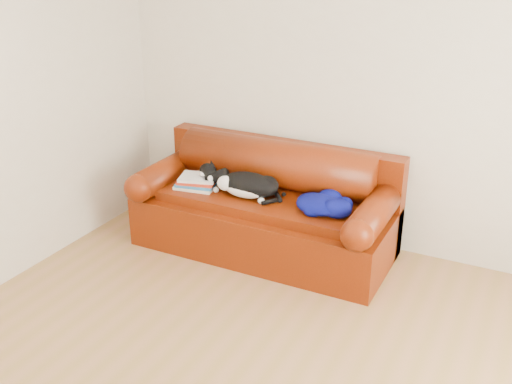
% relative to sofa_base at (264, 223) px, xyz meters
% --- Properties ---
extents(ground, '(4.50, 4.50, 0.00)m').
position_rel_sofa_base_xyz_m(ground, '(0.73, -1.49, -0.24)').
color(ground, olive).
rests_on(ground, ground).
extents(room_shell, '(4.52, 4.02, 2.61)m').
position_rel_sofa_base_xyz_m(room_shell, '(0.85, -1.48, 1.43)').
color(room_shell, beige).
rests_on(room_shell, ground).
extents(sofa_base, '(2.10, 0.90, 0.50)m').
position_rel_sofa_base_xyz_m(sofa_base, '(0.00, 0.00, 0.00)').
color(sofa_base, '#431202').
rests_on(sofa_base, ground).
extents(sofa_back, '(2.10, 1.01, 0.88)m').
position_rel_sofa_base_xyz_m(sofa_back, '(0.00, 0.24, 0.30)').
color(sofa_back, '#431202').
rests_on(sofa_back, ground).
extents(book_stack, '(0.36, 0.31, 0.10)m').
position_rel_sofa_base_xyz_m(book_stack, '(-0.56, -0.11, 0.31)').
color(book_stack, beige).
rests_on(book_stack, sofa_base).
extents(cat, '(0.70, 0.35, 0.25)m').
position_rel_sofa_base_xyz_m(cat, '(-0.10, -0.10, 0.36)').
color(cat, black).
rests_on(cat, sofa_base).
extents(blanket, '(0.49, 0.39, 0.14)m').
position_rel_sofa_base_xyz_m(blanket, '(0.54, -0.09, 0.32)').
color(blanket, '#020D4F').
rests_on(blanket, sofa_base).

